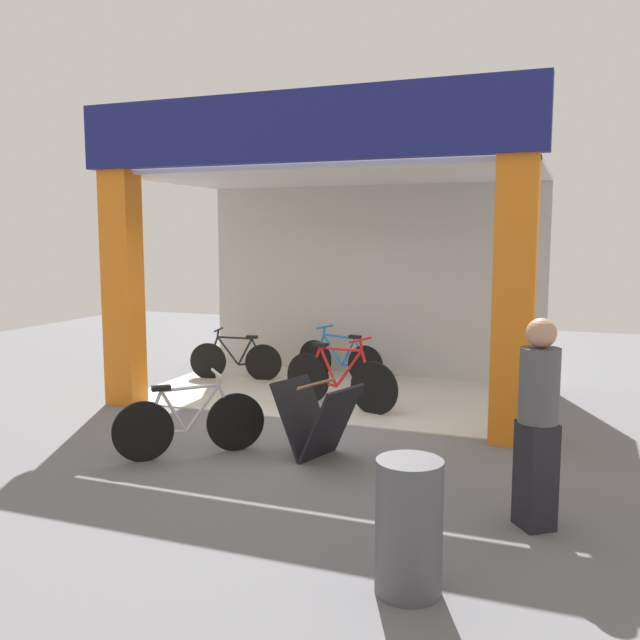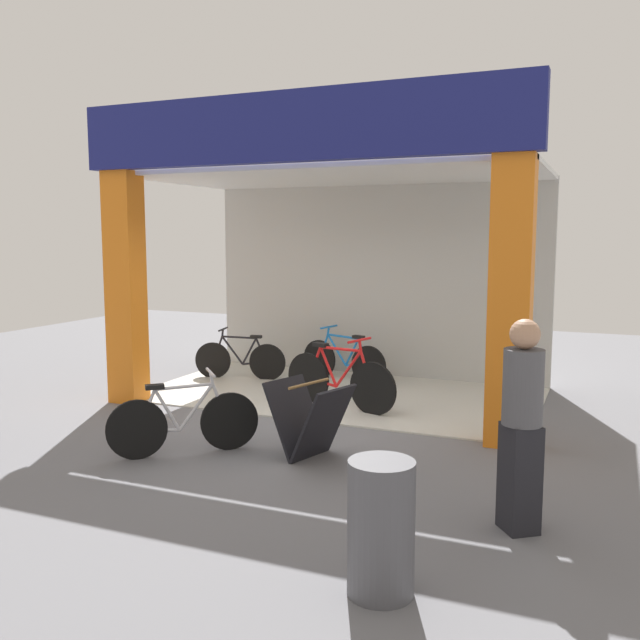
# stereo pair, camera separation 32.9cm
# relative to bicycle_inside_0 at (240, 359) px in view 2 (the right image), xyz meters

# --- Properties ---
(ground_plane) EXTENTS (18.85, 18.85, 0.00)m
(ground_plane) POSITION_rel_bicycle_inside_0_xyz_m (1.81, -1.83, -0.32)
(ground_plane) COLOR slate
(ground_plane) RESTS_ON ground
(shop_facade) EXTENTS (5.63, 3.32, 3.87)m
(shop_facade) POSITION_rel_bicycle_inside_0_xyz_m (1.81, -0.30, 1.74)
(shop_facade) COLOR beige
(shop_facade) RESTS_ON ground
(bicycle_inside_0) EXTENTS (1.43, 0.43, 0.80)m
(bicycle_inside_0) POSITION_rel_bicycle_inside_0_xyz_m (0.00, 0.00, 0.00)
(bicycle_inside_0) COLOR black
(bicycle_inside_0) RESTS_ON ground
(bicycle_inside_1) EXTENTS (1.67, 0.57, 0.95)m
(bicycle_inside_1) POSITION_rel_bicycle_inside_0_xyz_m (2.08, -1.08, 0.06)
(bicycle_inside_1) COLOR black
(bicycle_inside_1) RESTS_ON ground
(bicycle_inside_2) EXTENTS (1.49, 0.48, 0.84)m
(bicycle_inside_2) POSITION_rel_bicycle_inside_0_xyz_m (1.54, 0.49, 0.02)
(bicycle_inside_2) COLOR black
(bicycle_inside_2) RESTS_ON ground
(bicycle_parked_0) EXTENTS (1.18, 1.08, 0.86)m
(bicycle_parked_0) POSITION_rel_bicycle_inside_0_xyz_m (1.29, -3.45, 0.02)
(bicycle_parked_0) COLOR black
(bicycle_parked_0) RESTS_ON ground
(sandwich_board_sign) EXTENTS (0.91, 0.79, 0.78)m
(sandwich_board_sign) POSITION_rel_bicycle_inside_0_xyz_m (2.52, -3.02, 0.07)
(sandwich_board_sign) COLOR black
(sandwich_board_sign) RESTS_ON ground
(pedestrian_0) EXTENTS (0.42, 0.42, 1.64)m
(pedestrian_0) POSITION_rel_bicycle_inside_0_xyz_m (4.70, -3.99, 0.52)
(pedestrian_0) COLOR black
(pedestrian_0) RESTS_ON ground
(trash_bin) EXTENTS (0.43, 0.43, 0.87)m
(trash_bin) POSITION_rel_bicycle_inside_0_xyz_m (4.02, -5.29, 0.11)
(trash_bin) COLOR #4C4C51
(trash_bin) RESTS_ON ground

